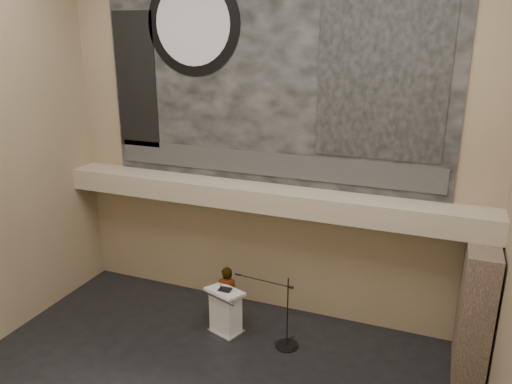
% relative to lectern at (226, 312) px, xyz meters
% --- Properties ---
extents(wall_back, '(10.00, 0.02, 8.50)m').
position_rel_lectern_xyz_m(wall_back, '(0.44, 1.55, 3.70)').
color(wall_back, '#897957').
rests_on(wall_back, floor).
extents(soffit, '(10.00, 0.80, 0.50)m').
position_rel_lectern_xyz_m(soffit, '(0.44, 1.15, 2.40)').
color(soffit, tan).
rests_on(soffit, wall_back).
extents(sprinkler_left, '(0.04, 0.04, 0.06)m').
position_rel_lectern_xyz_m(sprinkler_left, '(-1.16, 1.10, 2.12)').
color(sprinkler_left, '#B2893D').
rests_on(sprinkler_left, soffit).
extents(sprinkler_right, '(0.04, 0.04, 0.06)m').
position_rel_lectern_xyz_m(sprinkler_right, '(2.34, 1.10, 2.12)').
color(sprinkler_right, '#B2893D').
rests_on(sprinkler_right, soffit).
extents(banner, '(8.00, 0.05, 5.00)m').
position_rel_lectern_xyz_m(banner, '(0.44, 1.52, 5.15)').
color(banner, black).
rests_on(banner, wall_back).
extents(banner_text_strip, '(7.76, 0.02, 0.55)m').
position_rel_lectern_xyz_m(banner_text_strip, '(0.44, 1.48, 3.10)').
color(banner_text_strip, '#2E2E2E').
rests_on(banner_text_strip, banner).
extents(banner_clock_rim, '(2.30, 0.02, 2.30)m').
position_rel_lectern_xyz_m(banner_clock_rim, '(-1.36, 1.48, 6.15)').
color(banner_clock_rim, black).
rests_on(banner_clock_rim, banner).
extents(banner_clock_face, '(1.84, 0.02, 1.84)m').
position_rel_lectern_xyz_m(banner_clock_face, '(-1.36, 1.46, 6.15)').
color(banner_clock_face, silver).
rests_on(banner_clock_face, banner).
extents(banner_building_print, '(2.60, 0.02, 3.60)m').
position_rel_lectern_xyz_m(banner_building_print, '(2.84, 1.48, 5.25)').
color(banner_building_print, black).
rests_on(banner_building_print, banner).
extents(banner_brick_print, '(1.10, 0.02, 3.20)m').
position_rel_lectern_xyz_m(banner_brick_print, '(-2.96, 1.48, 4.85)').
color(banner_brick_print, black).
rests_on(banner_brick_print, banner).
extents(stone_pier, '(0.60, 1.40, 2.70)m').
position_rel_lectern_xyz_m(stone_pier, '(5.09, 0.70, 0.80)').
color(stone_pier, '#47372C').
rests_on(stone_pier, floor).
extents(lectern, '(0.93, 0.79, 1.14)m').
position_rel_lectern_xyz_m(lectern, '(0.00, 0.00, 0.00)').
color(lectern, silver).
rests_on(lectern, floor).
extents(binder, '(0.29, 0.23, 0.04)m').
position_rel_lectern_xyz_m(binder, '(0.00, -0.03, 0.56)').
color(binder, black).
rests_on(binder, lectern).
extents(papers, '(0.21, 0.28, 0.00)m').
position_rel_lectern_xyz_m(papers, '(-0.15, -0.06, 0.55)').
color(papers, white).
rests_on(papers, lectern).
extents(speaker_person, '(0.60, 0.48, 1.44)m').
position_rel_lectern_xyz_m(speaker_person, '(-0.14, 0.39, 0.17)').
color(speaker_person, silver).
rests_on(speaker_person, floor).
extents(mic_stand, '(1.52, 0.52, 1.64)m').
position_rel_lectern_xyz_m(mic_stand, '(1.39, 0.05, -0.31)').
color(mic_stand, black).
rests_on(mic_stand, floor).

